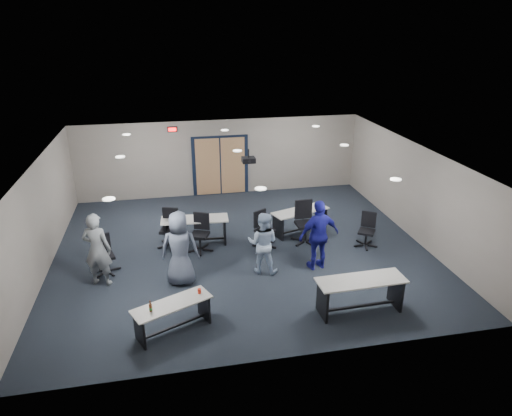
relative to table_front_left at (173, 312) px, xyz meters
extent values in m
plane|color=black|center=(1.96, 3.26, -0.45)|extent=(10.00, 10.00, 0.00)
cube|color=gray|center=(1.96, 7.76, 0.90)|extent=(10.00, 0.04, 2.70)
cube|color=gray|center=(1.96, -1.24, 0.90)|extent=(10.00, 0.04, 2.70)
cube|color=gray|center=(-3.04, 3.26, 0.90)|extent=(0.04, 9.00, 2.70)
cube|color=gray|center=(6.96, 3.26, 0.90)|extent=(0.04, 9.00, 2.70)
cube|color=white|center=(1.96, 3.26, 2.25)|extent=(10.00, 9.00, 0.04)
cube|color=black|center=(1.96, 7.73, 0.60)|extent=(2.00, 0.06, 2.20)
cube|color=#A07149|center=(1.51, 7.71, 0.60)|extent=(0.85, 0.04, 2.05)
cube|color=#A07149|center=(2.41, 7.71, 0.60)|extent=(0.85, 0.04, 2.05)
cube|color=black|center=(0.36, 7.71, 2.00)|extent=(0.32, 0.05, 0.18)
cube|color=#FF0C0C|center=(0.36, 7.68, 2.00)|extent=(0.26, 0.02, 0.12)
cylinder|color=black|center=(2.26, 3.76, 2.13)|extent=(0.04, 0.04, 0.24)
cube|color=black|center=(2.26, 3.76, 1.95)|extent=(0.35, 0.30, 0.14)
cylinder|color=black|center=(2.26, 3.61, 1.95)|extent=(0.08, 0.03, 0.08)
cube|color=#B0AFA6|center=(0.00, 0.00, 0.18)|extent=(1.68, 1.15, 0.03)
cube|color=black|center=(-0.65, -0.29, -0.14)|extent=(0.24, 0.46, 0.62)
cube|color=black|center=(0.65, 0.29, -0.14)|extent=(0.24, 0.46, 0.62)
cube|color=black|center=(0.00, 0.00, -0.36)|extent=(1.32, 0.63, 0.04)
cylinder|color=red|center=(0.57, 0.26, 0.25)|extent=(0.07, 0.07, 0.11)
cube|color=#B0AFA6|center=(3.97, -0.09, 0.31)|extent=(1.93, 0.69, 0.03)
cube|color=black|center=(3.12, -0.11, -0.08)|extent=(0.07, 0.59, 0.74)
cube|color=black|center=(4.82, -0.06, -0.08)|extent=(0.07, 0.59, 0.74)
cube|color=black|center=(3.97, -0.09, -0.35)|extent=(1.70, 0.10, 0.04)
cube|color=#B0AFA6|center=(0.74, 3.90, 0.28)|extent=(1.89, 0.74, 0.03)
cube|color=black|center=(-0.08, 3.95, -0.09)|extent=(0.09, 0.57, 0.72)
cube|color=black|center=(1.57, 3.84, -0.09)|extent=(0.09, 0.57, 0.72)
cube|color=black|center=(0.74, 3.90, -0.35)|extent=(1.65, 0.17, 0.04)
cube|color=#B0AFA6|center=(3.84, 4.01, 0.24)|extent=(1.83, 1.11, 0.03)
cube|color=black|center=(3.11, 3.76, -0.11)|extent=(0.22, 0.52, 0.68)
cube|color=black|center=(4.57, 4.26, -0.11)|extent=(0.22, 0.52, 0.68)
cube|color=black|center=(3.84, 4.01, -0.36)|extent=(1.48, 0.55, 0.04)
imported|color=gray|center=(-1.64, 2.16, 0.46)|extent=(0.77, 0.61, 1.83)
imported|color=slate|center=(0.25, 1.84, 0.46)|extent=(0.98, 0.72, 1.83)
imported|color=#B4CDEE|center=(2.27, 1.97, 0.34)|extent=(0.94, 0.85, 1.59)
imported|color=navy|center=(3.68, 1.89, 0.46)|extent=(1.13, 0.62, 1.83)
camera|label=1|loc=(0.14, -7.84, 5.40)|focal=32.00mm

